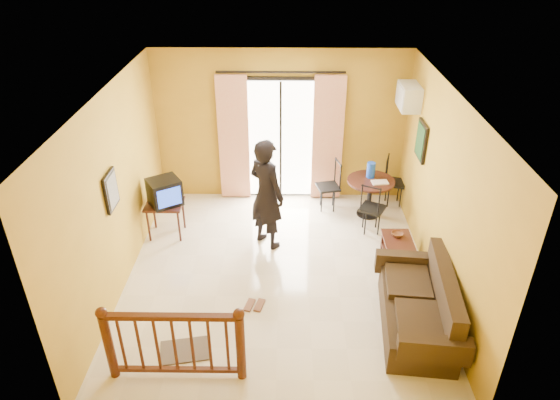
{
  "coord_description": "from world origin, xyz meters",
  "views": [
    {
      "loc": [
        0.1,
        -5.96,
        4.73
      ],
      "look_at": [
        0.02,
        0.2,
        1.19
      ],
      "focal_mm": 32.0,
      "sensor_mm": 36.0,
      "label": 1
    }
  ],
  "objects_px": {
    "television": "(165,192)",
    "standing_person": "(266,194)",
    "coffee_table": "(398,249)",
    "sofa": "(421,308)",
    "dining_table": "(370,188)"
  },
  "relations": [
    {
      "from": "dining_table",
      "to": "standing_person",
      "type": "height_order",
      "value": "standing_person"
    },
    {
      "from": "sofa",
      "to": "television",
      "type": "bearing_deg",
      "value": 155.7
    },
    {
      "from": "dining_table",
      "to": "coffee_table",
      "type": "relative_size",
      "value": 1.05
    },
    {
      "from": "coffee_table",
      "to": "standing_person",
      "type": "xyz_separation_m",
      "value": [
        -2.05,
        0.49,
        0.69
      ]
    },
    {
      "from": "coffee_table",
      "to": "standing_person",
      "type": "height_order",
      "value": "standing_person"
    },
    {
      "from": "dining_table",
      "to": "sofa",
      "type": "bearing_deg",
      "value": -84.66
    },
    {
      "from": "sofa",
      "to": "standing_person",
      "type": "bearing_deg",
      "value": 142.68
    },
    {
      "from": "sofa",
      "to": "standing_person",
      "type": "relative_size",
      "value": 1.02
    },
    {
      "from": "sofa",
      "to": "dining_table",
      "type": "bearing_deg",
      "value": 101.04
    },
    {
      "from": "dining_table",
      "to": "television",
      "type": "bearing_deg",
      "value": -168.59
    },
    {
      "from": "sofa",
      "to": "standing_person",
      "type": "xyz_separation_m",
      "value": [
        -2.06,
        1.92,
        0.6
      ]
    },
    {
      "from": "television",
      "to": "standing_person",
      "type": "bearing_deg",
      "value": -40.37
    },
    {
      "from": "sofa",
      "to": "standing_person",
      "type": "height_order",
      "value": "standing_person"
    },
    {
      "from": "coffee_table",
      "to": "sofa",
      "type": "height_order",
      "value": "sofa"
    },
    {
      "from": "television",
      "to": "coffee_table",
      "type": "distance_m",
      "value": 3.83
    }
  ]
}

